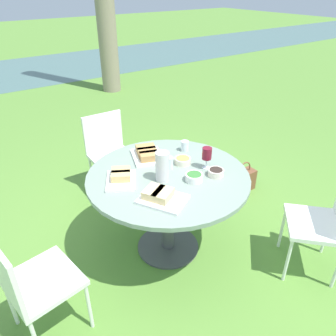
# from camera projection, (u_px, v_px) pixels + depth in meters

# --- Properties ---
(ground_plane) EXTENTS (40.00, 40.00, 0.00)m
(ground_plane) POSITION_uv_depth(u_px,v_px,m) (168.00, 247.00, 3.00)
(ground_plane) COLOR #5B8C38
(dining_table) EXTENTS (1.30, 1.30, 0.77)m
(dining_table) POSITION_uv_depth(u_px,v_px,m) (168.00, 187.00, 2.67)
(dining_table) COLOR #4C4C51
(dining_table) RESTS_ON ground_plane
(chair_near_left) EXTENTS (0.61, 0.61, 0.89)m
(chair_near_left) POSITION_uv_depth(u_px,v_px,m) (328.00, 218.00, 2.53)
(chair_near_left) COLOR white
(chair_near_left) RESTS_ON ground_plane
(chair_near_right) EXTENTS (0.45, 0.43, 0.89)m
(chair_near_right) POSITION_uv_depth(u_px,v_px,m) (109.00, 149.00, 3.56)
(chair_near_right) COLOR white
(chair_near_right) RESTS_ON ground_plane
(chair_far_back) EXTENTS (0.48, 0.50, 0.89)m
(chair_far_back) POSITION_uv_depth(u_px,v_px,m) (28.00, 280.00, 2.01)
(chair_far_back) COLOR white
(chair_far_back) RESTS_ON ground_plane
(water_pitcher) EXTENTS (0.11, 0.11, 0.24)m
(water_pitcher) POSITION_uv_depth(u_px,v_px,m) (162.00, 166.00, 2.48)
(water_pitcher) COLOR silver
(water_pitcher) RESTS_ON dining_table
(wine_glass) EXTENTS (0.08, 0.08, 0.19)m
(wine_glass) POSITION_uv_depth(u_px,v_px,m) (207.00, 154.00, 2.63)
(wine_glass) COLOR silver
(wine_glass) RESTS_ON dining_table
(platter_bread_main) EXTENTS (0.34, 0.36, 0.08)m
(platter_bread_main) POSITION_uv_depth(u_px,v_px,m) (121.00, 177.00, 2.52)
(platter_bread_main) COLOR white
(platter_bread_main) RESTS_ON dining_table
(platter_charcuterie) EXTENTS (0.35, 0.39, 0.08)m
(platter_charcuterie) POSITION_uv_depth(u_px,v_px,m) (147.00, 154.00, 2.84)
(platter_charcuterie) COLOR white
(platter_charcuterie) RESTS_ON dining_table
(platter_sandwich_side) EXTENTS (0.37, 0.40, 0.08)m
(platter_sandwich_side) POSITION_uv_depth(u_px,v_px,m) (160.00, 196.00, 2.29)
(platter_sandwich_side) COLOR white
(platter_sandwich_side) RESTS_ON dining_table
(bowl_fries) EXTENTS (0.14, 0.14, 0.05)m
(bowl_fries) POSITION_uv_depth(u_px,v_px,m) (183.00, 160.00, 2.75)
(bowl_fries) COLOR beige
(bowl_fries) RESTS_ON dining_table
(bowl_salad) EXTENTS (0.14, 0.14, 0.06)m
(bowl_salad) POSITION_uv_depth(u_px,v_px,m) (194.00, 177.00, 2.51)
(bowl_salad) COLOR white
(bowl_salad) RESTS_ON dining_table
(bowl_olives) EXTENTS (0.13, 0.13, 0.05)m
(bowl_olives) POSITION_uv_depth(u_px,v_px,m) (216.00, 172.00, 2.58)
(bowl_olives) COLOR beige
(bowl_olives) RESTS_ON dining_table
(cup_water_near) EXTENTS (0.06, 0.06, 0.10)m
(cup_water_near) POSITION_uv_depth(u_px,v_px,m) (169.00, 163.00, 2.66)
(cup_water_near) COLOR silver
(cup_water_near) RESTS_ON dining_table
(cup_water_far) EXTENTS (0.07, 0.07, 0.09)m
(cup_water_far) POSITION_uv_depth(u_px,v_px,m) (185.00, 146.00, 2.95)
(cup_water_far) COLOR silver
(cup_water_far) RESTS_ON dining_table
(handbag) EXTENTS (0.30, 0.14, 0.37)m
(handbag) POSITION_uv_depth(u_px,v_px,m) (243.00, 181.00, 3.74)
(handbag) COLOR brown
(handbag) RESTS_ON ground_plane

